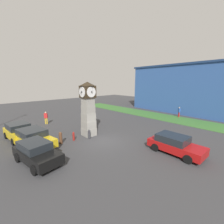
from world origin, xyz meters
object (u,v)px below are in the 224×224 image
pedestrian_near_bench (179,111)px  car_far_lot (175,144)px  bollard_end_row (44,140)px  bench (89,120)px  car_navy_sedan (19,131)px  bollard_near_tower (89,134)px  car_near_tower (33,138)px  bollard_mid_row (74,136)px  bollard_far_row (61,138)px  car_by_building (37,152)px  pedestrian_by_cars (46,117)px  clock_tower (88,109)px

pedestrian_near_bench → car_far_lot: bearing=-67.7°
bollard_end_row → bench: bollard_end_row is taller
car_navy_sedan → bollard_end_row: bearing=20.2°
bollard_near_tower → car_near_tower: size_ratio=0.20×
bollard_mid_row → bollard_far_row: bollard_far_row is taller
bollard_far_row → car_by_building: car_by_building is taller
bollard_near_tower → car_by_building: (1.25, -5.21, 0.29)m
bollard_end_row → pedestrian_near_bench: pedestrian_near_bench is taller
car_by_building → pedestrian_by_cars: pedestrian_by_cars is taller
bollard_end_row → car_navy_sedan: bearing=-159.8°
car_far_lot → bench: size_ratio=2.58×
bollard_end_row → pedestrian_by_cars: bearing=159.4°
bollard_near_tower → bollard_end_row: (-1.27, -3.85, 0.11)m
bench → pedestrian_by_cars: pedestrian_by_cars is taller
bollard_mid_row → car_near_tower: size_ratio=0.19×
bollard_mid_row → pedestrian_near_bench: size_ratio=0.52×
bollard_near_tower → car_navy_sedan: (-4.60, -5.08, 0.32)m
bollard_end_row → pedestrian_near_bench: (3.33, 19.44, 0.35)m
car_navy_sedan → car_near_tower: bearing=9.8°
bollard_far_row → car_near_tower: (-1.00, -1.98, 0.22)m
bollard_far_row → car_far_lot: 9.78m
bollard_end_row → bench: (-3.02, 6.76, -0.05)m
bollard_far_row → bench: size_ratio=0.68×
pedestrian_near_bench → clock_tower: bearing=-100.8°
car_navy_sedan → pedestrian_by_cars: bearing=133.2°
car_near_tower → bench: bearing=108.9°
car_by_building → bench: (-5.55, 8.11, -0.24)m
bollard_end_row → bench: 7.40m
bollard_near_tower → bollard_far_row: bollard_far_row is taller
bollard_near_tower → car_far_lot: 7.82m
bollard_mid_row → pedestrian_near_bench: bearing=81.0°
car_near_tower → car_by_building: (2.98, -0.63, -0.01)m
car_navy_sedan → car_far_lot: size_ratio=0.95×
bollard_end_row → car_by_building: size_ratio=0.27×
bollard_mid_row → bench: bench is taller
car_by_building → bollard_near_tower: bearing=103.5°
car_navy_sedan → pedestrian_by_cars: pedestrian_by_cars is taller
bollard_end_row → car_near_tower: car_near_tower is taller
clock_tower → bench: clock_tower is taller
bollard_far_row → clock_tower: bearing=91.5°
bollard_end_row → car_near_tower: bearing=-122.1°
bollard_mid_row → car_navy_sedan: size_ratio=0.21×
car_near_tower → car_navy_sedan: bearing=-170.2°
bollard_near_tower → bollard_end_row: bollard_end_row is taller
bollard_near_tower → car_near_tower: bearing=-110.7°
bollard_near_tower → pedestrian_by_cars: bearing=-171.3°
clock_tower → pedestrian_near_bench: 15.46m
bollard_far_row → bollard_end_row: 1.37m
car_navy_sedan → car_far_lot: (11.71, 8.31, -0.06)m
car_far_lot → pedestrian_by_cars: (-15.31, -4.48, 0.23)m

